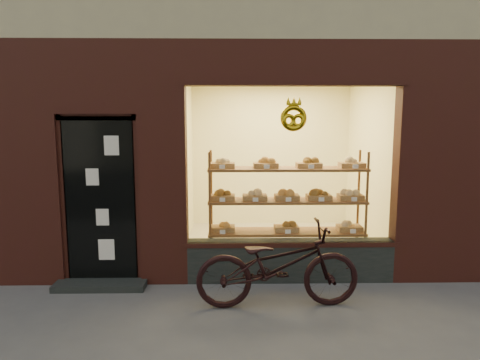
{
  "coord_description": "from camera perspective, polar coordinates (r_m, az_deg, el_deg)",
  "views": [
    {
      "loc": [
        -0.31,
        -3.34,
        2.14
      ],
      "look_at": [
        -0.22,
        2.0,
        1.38
      ],
      "focal_mm": 32.0,
      "sensor_mm": 36.0,
      "label": 1
    }
  ],
  "objects": [
    {
      "name": "bicycle",
      "position": [
        4.98,
        5.06,
        -11.27
      ],
      "size": [
        1.89,
        0.73,
        0.98
      ],
      "primitive_type": "imported",
      "rotation": [
        0.0,
        0.0,
        1.62
      ],
      "color": "black",
      "rests_on": "ground"
    },
    {
      "name": "display_shelf",
      "position": [
        6.07,
        6.23,
        -3.94
      ],
      "size": [
        2.2,
        0.45,
        1.7
      ],
      "color": "brown",
      "rests_on": "ground"
    }
  ]
}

